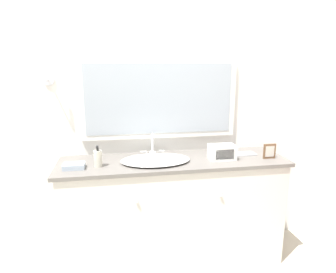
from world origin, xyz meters
The scene contains 8 objects.
wall_back centered at (0.00, 0.58, 1.28)m, with size 8.00×0.18×2.55m.
vanity_counter centered at (0.00, 0.29, 0.46)m, with size 1.87×0.53×0.92m.
sink_basin centered at (-0.15, 0.27, 0.94)m, with size 0.56×0.41×0.19m.
soap_bottle centered at (-0.60, 0.22, 0.98)m, with size 0.06×0.06×0.17m.
appliance_box centered at (0.40, 0.23, 0.98)m, with size 0.21×0.14×0.12m.
picture_frame centered at (0.79, 0.19, 0.98)m, with size 0.11×0.01×0.13m.
hand_towel_near_sink centered at (-0.78, 0.21, 0.94)m, with size 0.16×0.11×0.04m.
metal_tray centered at (0.64, 0.34, 0.92)m, with size 0.19×0.12×0.01m.
Camera 1 is at (-0.45, -2.02, 1.68)m, focal length 32.00 mm.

